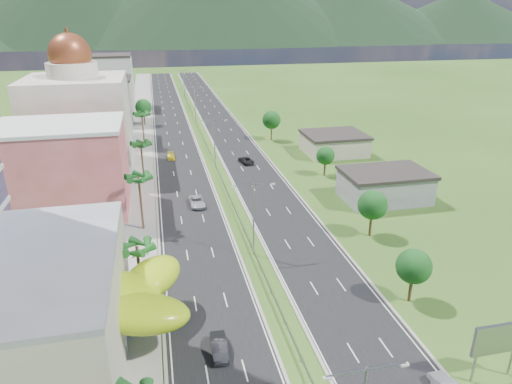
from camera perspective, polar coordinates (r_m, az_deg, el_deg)
ground at (r=57.95m, az=1.85°, el=-12.63°), size 500.00×500.00×0.00m
road_left at (r=140.20m, az=-10.41°, el=7.90°), size 11.00×260.00×0.04m
road_right at (r=141.50m, az=-4.28°, el=8.32°), size 11.00×260.00×0.04m
sidewalk_left at (r=140.20m, az=-14.32°, el=7.60°), size 7.00×260.00×0.12m
median_guardrail at (r=123.13m, az=-6.50°, el=6.49°), size 0.10×216.06×0.76m
streetlight_median_b at (r=63.15m, az=-0.32°, el=-2.53°), size 6.04×0.25×11.00m
streetlight_median_c at (r=100.44m, az=-5.22°, el=6.67°), size 6.04×0.25×11.00m
streetlight_median_d at (r=144.14m, az=-7.67°, el=11.18°), size 6.04×0.25×11.00m
streetlight_median_e at (r=188.45m, az=-9.00°, el=13.56°), size 6.04×0.25×11.00m
lime_canopy at (r=51.13m, az=-19.70°, el=-12.53°), size 18.00×15.00×7.40m
pink_shophouse at (r=83.72m, az=-22.85°, el=2.47°), size 20.00×15.00×15.00m
domed_building at (r=104.69m, az=-21.23°, el=8.51°), size 20.00×20.00×28.70m
midrise_grey at (r=129.50m, az=-19.18°, el=9.56°), size 16.00×15.00×16.00m
midrise_beige at (r=151.28m, az=-18.33°, el=10.69°), size 16.00×15.00×13.00m
midrise_white at (r=173.53m, az=-17.82°, el=12.88°), size 16.00×15.00×18.00m
billboard at (r=49.50m, az=28.00°, el=-16.06°), size 5.20×0.35×6.20m
shed_near at (r=87.21m, az=15.77°, el=0.62°), size 15.00×10.00×5.00m
shed_far at (r=113.86m, az=9.72°, el=5.88°), size 14.00×12.00×4.40m
palm_tree_b at (r=54.75m, az=-14.65°, el=-6.96°), size 3.60×3.60×8.10m
palm_tree_c at (r=72.50m, az=-14.46°, el=1.52°), size 3.60×3.60×9.60m
palm_tree_d at (r=94.72m, az=-14.19°, el=5.67°), size 3.60×3.60×8.60m
palm_tree_e at (r=118.84m, az=-14.09°, el=9.25°), size 3.60×3.60×9.40m
leafy_tree_lfar at (r=143.88m, az=-13.89°, el=10.25°), size 4.90×4.90×8.05m
leafy_tree_ra at (r=57.24m, az=19.12°, el=-8.79°), size 4.20×4.20×6.90m
leafy_tree_rb at (r=71.59m, az=14.36°, el=-1.59°), size 4.55×4.55×7.47m
leafy_tree_rc at (r=97.02m, az=8.67°, el=4.51°), size 3.85×3.85×6.33m
leafy_tree_rd at (r=123.14m, az=1.95°, el=9.00°), size 4.90×4.90×8.05m
mountain_ridge at (r=502.55m, az=-4.51°, el=17.94°), size 860.00×140.00×90.00m
car_dark_left at (r=49.26m, az=-4.63°, el=-18.74°), size 1.75×4.55×1.48m
car_silver_mid_left at (r=82.53m, az=-7.39°, el=-1.20°), size 2.73×5.52×1.51m
car_yellow_far_left at (r=110.08m, az=-10.57°, el=4.44°), size 1.75×4.24×1.23m
car_dark_far_right at (r=105.06m, az=-1.29°, el=4.02°), size 3.18×5.42×1.41m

